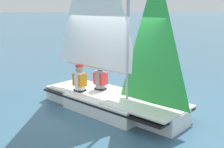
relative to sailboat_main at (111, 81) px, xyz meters
name	(u,v)px	position (x,y,z in m)	size (l,w,h in m)	color
ground_plane	(112,110)	(-0.03, 0.04, -0.81)	(260.00, 260.00, 0.00)	#38607A
sailboat_main	(111,81)	(0.00, 0.00, 0.00)	(3.72, 4.18, 5.61)	white
sailor_helm	(100,82)	(0.19, -0.60, -0.19)	(0.42, 0.43, 1.16)	black
sailor_crew	(80,83)	(0.79, -0.55, -0.18)	(0.42, 0.43, 1.16)	black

